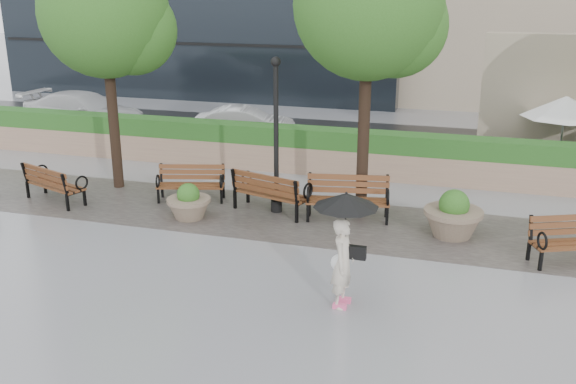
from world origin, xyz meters
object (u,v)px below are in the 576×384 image
(bench_1, at_px, (191,191))
(car_right, at_px, (245,124))
(bench_0, at_px, (55,191))
(car_left, at_px, (85,111))
(bench_3, at_px, (347,207))
(lamppost, at_px, (276,147))
(planter_right, at_px, (453,218))
(planter_left, at_px, (189,205))
(bench_2, at_px, (271,201))
(bench_4, at_px, (575,250))
(pedestrian, at_px, (344,239))

(bench_1, distance_m, car_right, 6.83)
(bench_0, height_order, car_left, car_left)
(bench_3, distance_m, lamppost, 2.26)
(planter_right, distance_m, car_left, 15.86)
(planter_left, bearing_deg, bench_2, 28.22)
(bench_3, height_order, lamppost, lamppost)
(bench_0, xyz_separation_m, bench_4, (12.48, -0.29, -0.00))
(bench_4, relative_size, lamppost, 0.50)
(bench_4, distance_m, car_left, 18.41)
(lamppost, bearing_deg, car_right, 115.97)
(planter_left, bearing_deg, bench_3, 15.17)
(bench_0, height_order, lamppost, lamppost)
(planter_right, distance_m, pedestrian, 4.29)
(car_left, relative_size, pedestrian, 2.39)
(pedestrian, bearing_deg, bench_0, 74.57)
(bench_2, relative_size, lamppost, 0.54)
(planter_left, relative_size, planter_right, 0.81)
(planter_left, bearing_deg, bench_1, 112.21)
(car_right, bearing_deg, car_left, 79.22)
(planter_right, distance_m, car_right, 10.61)
(pedestrian, bearing_deg, car_right, 34.48)
(bench_4, distance_m, planter_left, 8.63)
(bench_1, bearing_deg, car_right, 83.18)
(bench_2, xyz_separation_m, planter_right, (4.40, -0.33, 0.12))
(bench_3, xyz_separation_m, lamppost, (-1.81, 0.05, 1.36))
(pedestrian, bearing_deg, car_left, 54.90)
(car_left, height_order, car_right, car_left)
(planter_left, distance_m, pedestrian, 5.59)
(bench_1, relative_size, car_right, 0.50)
(bench_1, distance_m, lamppost, 2.78)
(lamppost, distance_m, car_right, 7.77)
(bench_0, xyz_separation_m, planter_right, (10.02, 0.50, 0.14))
(car_right, xyz_separation_m, pedestrian, (5.95, -11.20, 0.67))
(bench_1, distance_m, planter_left, 1.33)
(bench_1, bearing_deg, pedestrian, -56.92)
(bench_4, bearing_deg, planter_left, 155.41)
(pedestrian, bearing_deg, bench_2, 39.29)
(car_left, xyz_separation_m, pedestrian, (12.43, -11.03, 0.55))
(bench_2, height_order, lamppost, lamppost)
(planter_left, height_order, lamppost, lamppost)
(bench_4, bearing_deg, bench_1, 147.84)
(bench_0, height_order, bench_1, bench_0)
(planter_left, bearing_deg, car_right, 100.52)
(bench_2, height_order, car_left, car_left)
(bench_3, distance_m, planter_right, 2.51)
(lamppost, xyz_separation_m, pedestrian, (2.58, -4.27, -0.41))
(bench_1, distance_m, bench_2, 2.30)
(bench_0, xyz_separation_m, bench_1, (3.35, 1.10, -0.02))
(car_right, bearing_deg, bench_3, -155.62)
(bench_3, xyz_separation_m, car_right, (-5.18, 6.97, 0.28))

